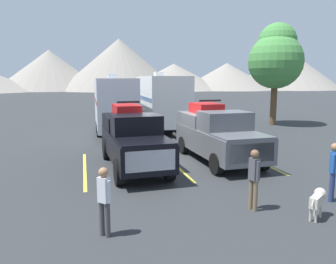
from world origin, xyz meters
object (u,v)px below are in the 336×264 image
(pickup_truck_b, at_px, (217,133))
(camper_trailer_a, at_px, (114,103))
(camper_trailer_b, at_px, (162,100))
(person_c, at_px, (104,197))
(person_a, at_px, (254,176))
(pickup_truck_a, at_px, (133,138))
(dog, at_px, (318,199))
(person_b, at_px, (333,168))

(pickup_truck_b, xyz_separation_m, camper_trailer_a, (-3.70, 8.11, 0.84))
(camper_trailer_b, height_order, person_c, camper_trailer_b)
(person_a, bearing_deg, camper_trailer_a, 100.30)
(pickup_truck_a, xyz_separation_m, dog, (3.88, -6.13, -0.70))
(pickup_truck_a, xyz_separation_m, camper_trailer_a, (0.05, 8.36, 0.82))
(pickup_truck_a, relative_size, camper_trailer_a, 0.69)
(person_b, bearing_deg, person_a, -178.86)
(pickup_truck_a, height_order, camper_trailer_a, camper_trailer_a)
(pickup_truck_a, bearing_deg, camper_trailer_a, 89.66)
(pickup_truck_a, xyz_separation_m, camper_trailer_b, (3.34, 9.07, 0.89))
(camper_trailer_b, height_order, person_b, camper_trailer_b)
(camper_trailer_a, distance_m, camper_trailer_b, 3.37)
(camper_trailer_a, relative_size, dog, 11.12)
(pickup_truck_b, height_order, dog, pickup_truck_b)
(camper_trailer_b, xyz_separation_m, person_c, (-4.83, -14.88, -1.18))
(pickup_truck_a, distance_m, person_b, 7.29)
(camper_trailer_a, relative_size, camper_trailer_b, 1.07)
(pickup_truck_a, relative_size, dog, 7.67)
(person_b, relative_size, person_c, 1.07)
(camper_trailer_b, relative_size, person_a, 4.63)
(pickup_truck_a, bearing_deg, person_c, -104.41)
(person_a, distance_m, person_b, 2.58)
(person_a, relative_size, person_c, 1.04)
(camper_trailer_a, bearing_deg, person_b, -69.57)
(pickup_truck_a, bearing_deg, person_b, -45.55)
(pickup_truck_b, relative_size, camper_trailer_b, 0.71)
(camper_trailer_a, distance_m, person_c, 14.29)
(person_a, bearing_deg, camper_trailer_b, 86.73)
(person_b, bearing_deg, dog, -142.75)
(camper_trailer_a, xyz_separation_m, person_c, (-1.54, -14.16, -1.11))
(pickup_truck_b, bearing_deg, camper_trailer_b, 92.63)
(person_c, bearing_deg, pickup_truck_b, 49.12)
(person_c, bearing_deg, camper_trailer_a, 83.79)
(pickup_truck_a, distance_m, pickup_truck_b, 3.76)
(camper_trailer_a, bearing_deg, person_c, -96.21)
(person_a, distance_m, person_c, 4.05)
(camper_trailer_b, relative_size, person_c, 4.83)
(person_b, height_order, dog, person_b)
(person_c, bearing_deg, person_b, 5.24)
(pickup_truck_a, distance_m, person_c, 6.00)
(camper_trailer_a, relative_size, person_b, 4.83)
(pickup_truck_b, distance_m, person_a, 5.64)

